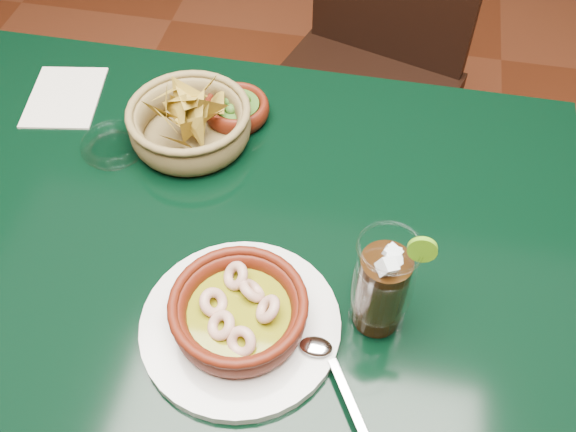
% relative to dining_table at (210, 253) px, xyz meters
% --- Properties ---
extents(ground, '(7.00, 7.00, 0.00)m').
position_rel_dining_table_xyz_m(ground, '(0.00, 0.00, -0.65)').
color(ground, '#471C0C').
rests_on(ground, ground).
extents(dining_table, '(1.20, 0.80, 0.75)m').
position_rel_dining_table_xyz_m(dining_table, '(0.00, 0.00, 0.00)').
color(dining_table, black).
rests_on(dining_table, ground).
extents(dining_chair, '(0.55, 0.55, 0.96)m').
position_rel_dining_table_xyz_m(dining_chair, '(0.20, 0.71, -0.12)').
color(dining_chair, black).
rests_on(dining_chair, ground).
extents(shrimp_plate, '(0.34, 0.28, 0.08)m').
position_rel_dining_table_xyz_m(shrimp_plate, '(0.11, -0.18, 0.13)').
color(shrimp_plate, silver).
rests_on(shrimp_plate, dining_table).
extents(chip_basket, '(0.24, 0.24, 0.15)m').
position_rel_dining_table_xyz_m(chip_basket, '(-0.07, 0.17, 0.14)').
color(chip_basket, olive).
rests_on(chip_basket, dining_table).
extents(guacamole_ramekin, '(0.14, 0.14, 0.05)m').
position_rel_dining_table_xyz_m(guacamole_ramekin, '(-0.01, 0.24, 0.12)').
color(guacamole_ramekin, '#451207').
rests_on(guacamole_ramekin, dining_table).
extents(cola_drink, '(0.17, 0.17, 0.19)m').
position_rel_dining_table_xyz_m(cola_drink, '(0.29, -0.13, 0.18)').
color(cola_drink, white).
rests_on(cola_drink, dining_table).
extents(glass_ashtray, '(0.12, 0.12, 0.03)m').
position_rel_dining_table_xyz_m(glass_ashtray, '(-0.19, 0.11, 0.11)').
color(glass_ashtray, white).
rests_on(glass_ashtray, dining_table).
extents(paper_menu, '(0.16, 0.19, 0.00)m').
position_rel_dining_table_xyz_m(paper_menu, '(-0.34, 0.23, 0.10)').
color(paper_menu, beige).
rests_on(paper_menu, dining_table).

